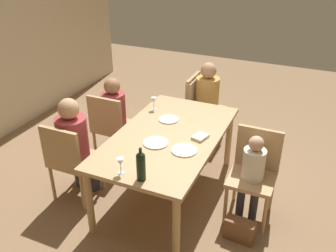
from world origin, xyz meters
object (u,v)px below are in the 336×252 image
(dinner_plate_guest_right, at_px, (184,150))
(handbag, at_px, (239,230))
(dining_table, at_px, (168,141))
(wine_glass_centre, at_px, (154,101))
(person_child_small, at_px, (252,172))
(chair_far_left, at_px, (70,158))
(wine_bottle_tall_green, at_px, (141,165))
(chair_near, at_px, (254,168))
(chair_right_end, at_px, (198,100))
(dinner_plate_guest_left, at_px, (169,119))
(dinner_plate_host, at_px, (156,143))
(wine_glass_near_left, at_px, (120,163))
(person_man_guest, at_px, (209,98))
(person_woman_host, at_px, (115,113))
(chair_far_right, at_px, (111,124))
(person_man_bearded, at_px, (75,141))

(dinner_plate_guest_right, height_order, handbag, dinner_plate_guest_right)
(dining_table, bearing_deg, wine_glass_centre, 38.85)
(person_child_small, distance_m, handbag, 0.56)
(chair_far_left, height_order, wine_bottle_tall_green, wine_bottle_tall_green)
(wine_glass_centre, bearing_deg, chair_near, -107.31)
(chair_right_end, distance_m, dinner_plate_guest_left, 0.98)
(chair_near, distance_m, dinner_plate_guest_left, 1.06)
(dinner_plate_host, xyz_separation_m, dinner_plate_guest_left, (0.51, 0.09, 0.00))
(wine_glass_near_left, xyz_separation_m, wine_glass_centre, (1.26, 0.29, 0.00))
(dining_table, height_order, chair_right_end, chair_right_end)
(person_man_guest, relative_size, handbag, 4.03)
(dining_table, relative_size, chair_near, 1.94)
(person_woman_host, bearing_deg, chair_far_right, -90.00)
(chair_far_left, bearing_deg, dining_table, 28.85)
(wine_glass_centre, bearing_deg, chair_far_right, 109.02)
(chair_far_right, relative_size, person_man_guest, 0.81)
(person_woman_host, bearing_deg, chair_right_end, 47.90)
(dining_table, relative_size, wine_glass_centre, 11.99)
(person_man_bearded, distance_m, person_man_guest, 1.89)
(dinner_plate_host, bearing_deg, wine_glass_near_left, 173.93)
(dinner_plate_host, bearing_deg, wine_glass_centre, 26.88)
(dinner_plate_guest_right, bearing_deg, wine_glass_centre, 42.82)
(dinner_plate_host, relative_size, dinner_plate_guest_left, 1.12)
(person_man_guest, bearing_deg, chair_near, 36.01)
(chair_near, xyz_separation_m, handbag, (-0.44, 0.00, -0.42))
(chair_far_right, xyz_separation_m, person_man_guest, (0.96, -0.91, 0.12))
(chair_right_end, relative_size, dinner_plate_guest_right, 3.69)
(chair_right_end, relative_size, person_man_guest, 0.81)
(chair_right_end, height_order, dinner_plate_host, chair_right_end)
(chair_near, height_order, person_woman_host, person_woman_host)
(wine_glass_centre, bearing_deg, chair_right_end, -18.78)
(person_child_small, xyz_separation_m, wine_glass_centre, (0.51, 1.28, 0.30))
(chair_far_right, bearing_deg, chair_far_left, -90.00)
(dining_table, bearing_deg, wine_bottle_tall_green, -172.63)
(chair_far_right, distance_m, person_child_small, 1.81)
(wine_bottle_tall_green, bearing_deg, person_child_small, -46.07)
(chair_near, height_order, handbag, chair_near)
(person_man_bearded, distance_m, dinner_plate_host, 0.87)
(person_woman_host, distance_m, dinner_plate_host, 1.07)
(chair_near, distance_m, wine_glass_near_left, 1.35)
(person_man_guest, relative_size, dinner_plate_guest_left, 5.07)
(chair_far_right, height_order, person_man_guest, person_man_guest)
(person_man_guest, xyz_separation_m, dinner_plate_guest_right, (-1.50, -0.24, 0.11))
(chair_right_end, height_order, dinner_plate_guest_right, chair_right_end)
(person_man_guest, bearing_deg, dining_table, -1.16)
(chair_near, relative_size, dinner_plate_host, 3.68)
(person_child_small, distance_m, dinner_plate_guest_left, 1.08)
(chair_right_end, bearing_deg, dinner_plate_guest_right, 14.56)
(person_man_bearded, bearing_deg, dinner_plate_host, 11.23)
(wine_glass_near_left, bearing_deg, dining_table, -7.38)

